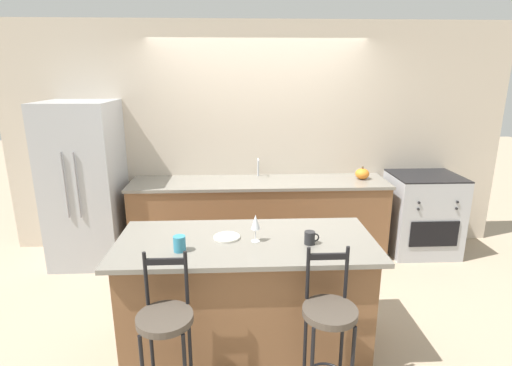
# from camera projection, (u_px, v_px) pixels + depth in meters

# --- Properties ---
(ground_plane) EXTENTS (18.00, 18.00, 0.00)m
(ground_plane) POSITION_uv_depth(u_px,v_px,m) (261.00, 267.00, 4.51)
(ground_plane) COLOR tan
(wall_back) EXTENTS (6.00, 0.07, 2.70)m
(wall_back) POSITION_uv_depth(u_px,v_px,m) (258.00, 138.00, 4.83)
(wall_back) COLOR beige
(wall_back) RESTS_ON ground_plane
(back_counter) EXTENTS (2.97, 0.69, 0.91)m
(back_counter) POSITION_uv_depth(u_px,v_px,m) (259.00, 217.00, 4.75)
(back_counter) COLOR brown
(back_counter) RESTS_ON ground_plane
(sink_faucet) EXTENTS (0.02, 0.13, 0.22)m
(sink_faucet) POSITION_uv_depth(u_px,v_px,m) (258.00, 165.00, 4.79)
(sink_faucet) COLOR #ADAFB5
(sink_faucet) RESTS_ON back_counter
(kitchen_island) EXTENTS (1.92, 0.86, 0.92)m
(kitchen_island) POSITION_uv_depth(u_px,v_px,m) (246.00, 294.00, 3.09)
(kitchen_island) COLOR brown
(kitchen_island) RESTS_ON ground_plane
(refrigerator) EXTENTS (0.76, 0.78, 1.83)m
(refrigerator) POSITION_uv_depth(u_px,v_px,m) (86.00, 184.00, 4.47)
(refrigerator) COLOR #ADAFB5
(refrigerator) RESTS_ON ground_plane
(oven_range) EXTENTS (0.78, 0.70, 0.96)m
(oven_range) POSITION_uv_depth(u_px,v_px,m) (422.00, 214.00, 4.80)
(oven_range) COLOR #ADAFB5
(oven_range) RESTS_ON ground_plane
(bar_stool_near) EXTENTS (0.34, 0.34, 1.08)m
(bar_stool_near) POSITION_uv_depth(u_px,v_px,m) (166.00, 335.00, 2.43)
(bar_stool_near) COLOR black
(bar_stool_near) RESTS_ON ground_plane
(bar_stool_far) EXTENTS (0.34, 0.34, 1.08)m
(bar_stool_far) POSITION_uv_depth(u_px,v_px,m) (329.00, 328.00, 2.50)
(bar_stool_far) COLOR black
(bar_stool_far) RESTS_ON ground_plane
(dinner_plate) EXTENTS (0.20, 0.20, 0.02)m
(dinner_plate) POSITION_uv_depth(u_px,v_px,m) (227.00, 237.00, 3.00)
(dinner_plate) COLOR beige
(dinner_plate) RESTS_ON kitchen_island
(wine_glass) EXTENTS (0.07, 0.07, 0.21)m
(wine_glass) POSITION_uv_depth(u_px,v_px,m) (256.00, 222.00, 2.91)
(wine_glass) COLOR white
(wine_glass) RESTS_ON kitchen_island
(coffee_mug) EXTENTS (0.11, 0.08, 0.10)m
(coffee_mug) POSITION_uv_depth(u_px,v_px,m) (310.00, 238.00, 2.89)
(coffee_mug) COLOR #232326
(coffee_mug) RESTS_ON kitchen_island
(tumbler_cup) EXTENTS (0.09, 0.09, 0.11)m
(tumbler_cup) POSITION_uv_depth(u_px,v_px,m) (180.00, 244.00, 2.77)
(tumbler_cup) COLOR teal
(tumbler_cup) RESTS_ON kitchen_island
(pumpkin_decoration) EXTENTS (0.16, 0.16, 0.15)m
(pumpkin_decoration) POSITION_uv_depth(u_px,v_px,m) (362.00, 174.00, 4.69)
(pumpkin_decoration) COLOR orange
(pumpkin_decoration) RESTS_ON back_counter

